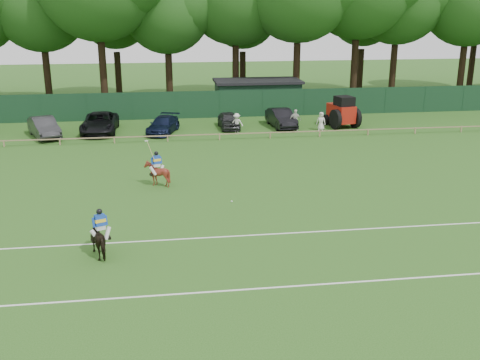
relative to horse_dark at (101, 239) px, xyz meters
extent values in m
plane|color=#1E4C14|center=(6.05, 2.21, -0.73)|extent=(160.00, 160.00, 0.00)
imported|color=black|center=(0.00, 0.00, 0.00)|extent=(1.42, 1.91, 1.47)
imported|color=maroon|center=(2.29, 9.23, -0.01)|extent=(1.53, 1.63, 1.45)
imported|color=#2E2F31|center=(-6.56, 23.05, 0.06)|extent=(3.42, 5.09, 1.59)
imported|color=black|center=(-2.36, 24.06, 0.08)|extent=(2.80, 5.89, 1.62)
imported|color=black|center=(2.76, 23.26, -0.06)|extent=(3.15, 4.96, 1.34)
imported|color=#2B2B2D|center=(8.27, 24.35, -0.06)|extent=(1.69, 3.99, 1.34)
imported|color=black|center=(12.78, 24.25, 0.04)|extent=(2.06, 4.83, 1.55)
imported|color=silver|center=(8.74, 22.68, 0.05)|extent=(1.14, 0.84, 1.57)
imported|color=beige|center=(13.63, 22.73, 0.16)|extent=(1.11, 0.62, 1.78)
imported|color=silver|center=(15.79, 22.47, 0.03)|extent=(0.89, 0.76, 1.54)
cube|color=silver|center=(0.00, 0.00, 0.52)|extent=(0.43, 0.38, 0.18)
cube|color=#173FAA|center=(0.00, 0.00, 0.84)|extent=(0.49, 0.44, 0.51)
cube|color=yellow|center=(0.00, 0.00, 0.82)|extent=(0.51, 0.44, 0.18)
sphere|color=black|center=(0.00, 0.00, 1.21)|extent=(0.25, 0.25, 0.25)
cylinder|color=silver|center=(0.26, 0.06, 0.22)|extent=(0.38, 0.45, 0.59)
cylinder|color=silver|center=(-0.22, -0.15, 0.22)|extent=(0.47, 0.28, 0.59)
cube|color=silver|center=(2.29, 9.23, 0.51)|extent=(0.42, 0.36, 0.18)
cube|color=#173FAA|center=(2.29, 9.23, 0.83)|extent=(0.48, 0.42, 0.51)
cube|color=yellow|center=(2.29, 9.23, 0.81)|extent=(0.50, 0.41, 0.18)
sphere|color=black|center=(2.29, 9.23, 1.20)|extent=(0.25, 0.25, 0.25)
cylinder|color=silver|center=(2.55, 9.27, 0.21)|extent=(0.39, 0.43, 0.59)
cylinder|color=silver|center=(2.06, 9.10, 0.21)|extent=(0.46, 0.29, 0.59)
cylinder|color=tan|center=(1.99, 9.18, 1.38)|extent=(0.44, 0.48, 1.17)
sphere|color=silver|center=(6.19, 5.79, -0.69)|extent=(0.09, 0.09, 0.09)
cube|color=silver|center=(6.05, -3.79, -0.73)|extent=(60.00, 0.10, 0.01)
cube|color=silver|center=(6.05, 1.21, -0.73)|extent=(60.00, 0.10, 0.01)
cube|color=#997F5B|center=(6.05, 20.21, -0.28)|extent=(62.00, 0.08, 0.08)
cube|color=#14351E|center=(6.05, 29.21, 0.52)|extent=(92.00, 0.04, 2.50)
cube|color=#14331E|center=(12.05, 32.21, 0.67)|extent=(8.00, 4.00, 2.80)
cube|color=black|center=(12.05, 32.21, 2.19)|extent=(8.40, 4.40, 0.24)
cube|color=#A71A0F|center=(17.88, 23.71, 0.43)|extent=(1.95, 2.90, 1.45)
cube|color=black|center=(17.97, 23.27, 1.43)|extent=(1.60, 1.68, 1.00)
cylinder|color=black|center=(17.11, 22.75, 0.10)|extent=(0.66, 1.70, 1.67)
cylinder|color=black|center=(18.96, 23.13, 0.10)|extent=(0.66, 1.70, 1.67)
cylinder|color=black|center=(16.84, 24.63, -0.29)|extent=(0.51, 0.94, 0.89)
cylinder|color=black|center=(18.47, 24.96, -0.29)|extent=(0.51, 0.94, 0.89)
camera|label=1|loc=(2.72, -22.09, 9.30)|focal=42.00mm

